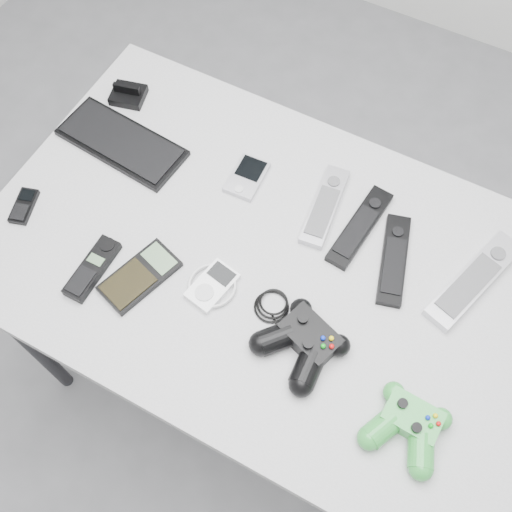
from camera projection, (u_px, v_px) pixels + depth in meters
The scene contains 15 objects.
floor at pixel (242, 369), 1.90m from camera, with size 3.50×3.50×0.00m, color slate.
desk at pixel (266, 273), 1.27m from camera, with size 1.16×0.75×0.78m.
pda_keyboard at pixel (122, 142), 1.34m from camera, with size 0.29×0.12×0.02m, color black.
dock_bracket at pixel (127, 92), 1.39m from camera, with size 0.08×0.07×0.04m, color black.
pda at pixel (247, 177), 1.29m from camera, with size 0.07×0.10×0.02m, color #A7A6AE.
remote_silver_a at pixel (325, 206), 1.26m from camera, with size 0.05×0.20×0.02m, color #A7A6AE.
remote_black_a at pixel (360, 226), 1.23m from camera, with size 0.05×0.21×0.02m, color black.
remote_black_b at pixel (394, 259), 1.20m from camera, with size 0.05×0.20×0.02m, color black.
remote_silver_b at pixel (474, 280), 1.18m from camera, with size 0.06×0.25×0.03m, color #B9B8C0.
mobile_phone at pixel (24, 206), 1.26m from camera, with size 0.04×0.09×0.01m, color black.
cordless_handset at pixel (92, 268), 1.19m from camera, with size 0.04×0.14×0.02m, color black.
calculator at pixel (140, 276), 1.19m from camera, with size 0.08×0.16×0.02m, color black.
mp3_player at pixel (212, 285), 1.17m from camera, with size 0.10×0.10×0.02m, color white.
controller_black at pixel (304, 341), 1.10m from camera, with size 0.26×0.16×0.05m, color black, non-canonical shape.
controller_green at pixel (409, 424), 1.04m from camera, with size 0.14×0.15×0.05m, color #238332, non-canonical shape.
Camera 1 is at (0.30, -0.47, 1.85)m, focal length 42.00 mm.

